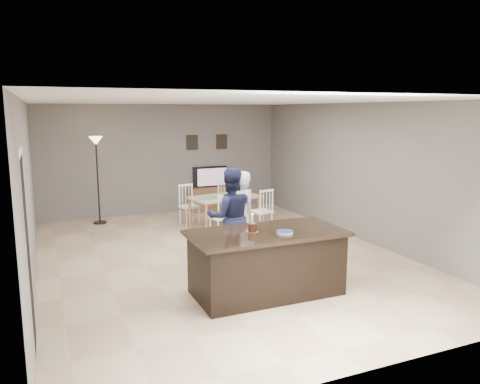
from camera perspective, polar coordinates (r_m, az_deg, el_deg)
name	(u,v)px	position (r m, az deg, el deg)	size (l,w,h in m)	color
floor	(221,257)	(8.33, -2.35, -7.91)	(8.00, 8.00, 0.00)	tan
room_shell	(220,162)	(7.98, -2.43, 3.64)	(8.00, 8.00, 8.00)	slate
kitchen_island	(266,262)	(6.62, 3.24, -8.54)	(2.15, 1.10, 0.90)	black
tv_console	(212,199)	(12.09, -3.40, -0.83)	(1.20, 0.40, 0.60)	brown
television	(211,177)	(12.07, -3.54, 1.86)	(0.91, 0.12, 0.53)	black
tv_screen_glow	(212,177)	(11.99, -3.41, 1.84)	(0.78, 0.78, 0.00)	orange
picture_frames	(207,142)	(12.09, -4.03, 6.09)	(1.10, 0.02, 0.38)	black
doorway	(27,238)	(5.28, -24.52, -5.12)	(0.00, 2.10, 2.65)	black
woman	(241,218)	(7.78, 0.06, -3.18)	(0.57, 0.38, 1.57)	silver
man	(230,217)	(7.71, -1.17, -3.07)	(0.79, 0.62, 1.63)	#1A1D39
birthday_cake	(252,227)	(6.45, 1.52, -4.33)	(0.17, 0.17, 0.26)	gold
plate_stack	(285,232)	(6.39, 5.49, -4.89)	(0.23, 0.23, 0.04)	white
dining_table	(225,202)	(10.21, -1.88, -1.19)	(1.73, 1.94, 0.91)	#A37958
floor_lamp	(97,156)	(10.96, -17.08, 4.17)	(0.30, 0.30, 1.98)	black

